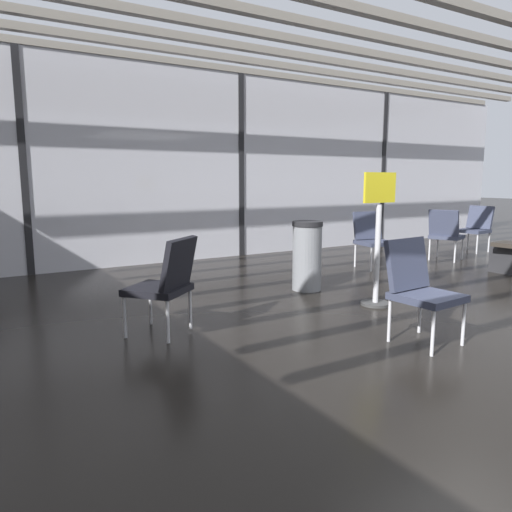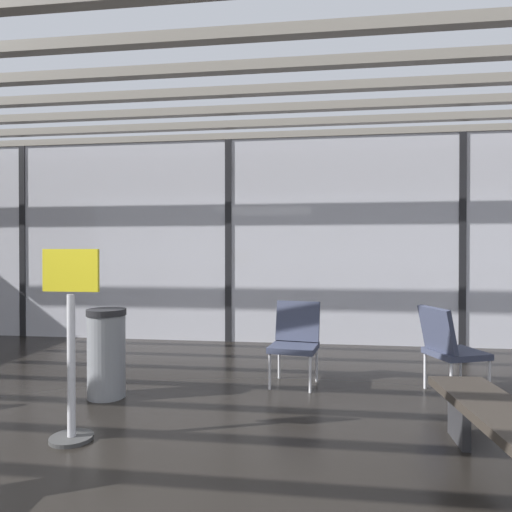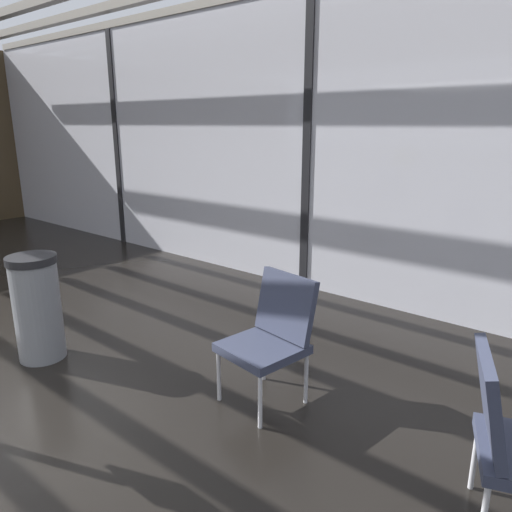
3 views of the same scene
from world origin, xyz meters
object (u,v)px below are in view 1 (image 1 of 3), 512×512
(lounge_chair_2, at_px, (445,232))
(trash_bin, at_px, (307,256))
(lounge_chair_0, at_px, (372,236))
(lounge_chair_4, at_px, (419,284))
(parked_airplane, at_px, (67,156))
(lounge_chair_5, at_px, (476,226))
(lounge_chair_1, at_px, (166,280))
(info_sign, at_px, (378,244))

(lounge_chair_2, relative_size, trash_bin, 1.01)
(lounge_chair_0, xyz_separation_m, trash_bin, (-1.81, -0.72, -0.06))
(lounge_chair_4, bearing_deg, trash_bin, 75.35)
(parked_airplane, xyz_separation_m, lounge_chair_5, (5.82, -8.38, -1.51))
(lounge_chair_1, bearing_deg, lounge_chair_5, 153.77)
(lounge_chair_1, distance_m, lounge_chair_5, 7.05)
(lounge_chair_1, xyz_separation_m, lounge_chair_2, (5.45, 1.30, 0.00))
(info_sign, bearing_deg, lounge_chair_2, 25.93)
(lounge_chair_1, xyz_separation_m, lounge_chair_5, (6.84, 1.67, 0.00))
(lounge_chair_5, bearing_deg, lounge_chair_2, -79.83)
(lounge_chair_4, bearing_deg, lounge_chair_2, 30.37)
(lounge_chair_2, height_order, lounge_chair_4, same)
(lounge_chair_2, relative_size, lounge_chair_4, 1.00)
(trash_bin, xyz_separation_m, info_sign, (0.20, -0.99, 0.25))
(lounge_chair_1, bearing_deg, lounge_chair_0, 160.65)
(lounge_chair_0, xyz_separation_m, lounge_chair_5, (2.92, 0.20, 0.00))
(lounge_chair_0, relative_size, lounge_chair_1, 1.00)
(parked_airplane, bearing_deg, trash_bin, -83.27)
(lounge_chair_2, distance_m, info_sign, 3.49)
(lounge_chair_1, height_order, trash_bin, lounge_chair_1)
(lounge_chair_4, distance_m, lounge_chair_5, 5.88)
(lounge_chair_0, bearing_deg, info_sign, -124.49)
(lounge_chair_5, bearing_deg, info_sign, -72.27)
(lounge_chair_0, relative_size, lounge_chair_5, 1.00)
(parked_airplane, height_order, trash_bin, parked_airplane)
(lounge_chair_4, relative_size, trash_bin, 1.01)
(lounge_chair_2, relative_size, lounge_chair_5, 1.00)
(parked_airplane, xyz_separation_m, lounge_chair_2, (4.43, -8.76, -1.51))
(lounge_chair_4, relative_size, lounge_chair_5, 1.00)
(lounge_chair_0, distance_m, lounge_chair_1, 4.20)
(parked_airplane, bearing_deg, lounge_chair_4, -86.31)
(lounge_chair_2, bearing_deg, lounge_chair_0, 62.89)
(lounge_chair_2, distance_m, trash_bin, 3.38)
(parked_airplane, distance_m, info_sign, 10.45)
(lounge_chair_5, bearing_deg, lounge_chair_4, -65.02)
(lounge_chair_0, xyz_separation_m, lounge_chair_2, (1.53, -0.18, 0.00))
(lounge_chair_2, bearing_deg, lounge_chair_5, -95.06)
(trash_bin, bearing_deg, lounge_chair_4, -100.28)
(parked_airplane, relative_size, lounge_chair_5, 14.22)
(trash_bin, bearing_deg, lounge_chair_5, 10.99)
(trash_bin, height_order, info_sign, info_sign)
(info_sign, bearing_deg, trash_bin, 101.39)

